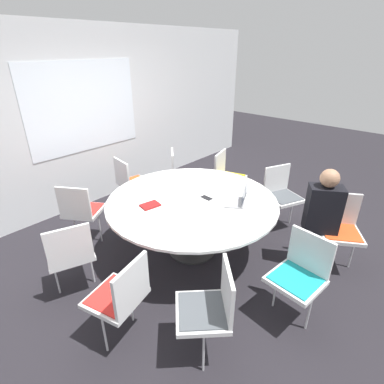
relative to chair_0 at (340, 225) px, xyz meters
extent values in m
plane|color=black|center=(-0.96, 1.43, -0.53)|extent=(16.00, 16.00, 0.00)
cube|color=silver|center=(-0.96, 3.62, 0.82)|extent=(8.00, 0.06, 2.70)
cube|color=white|center=(-0.96, 3.58, 1.02)|extent=(1.80, 0.01, 1.30)
cylinder|color=#333333|center=(-0.96, 1.43, -0.52)|extent=(0.59, 0.59, 0.02)
cylinder|color=#333333|center=(-0.96, 1.43, -0.16)|extent=(0.20, 0.20, 0.69)
cylinder|color=white|center=(-0.96, 1.43, 0.20)|extent=(2.02, 2.02, 0.03)
cube|color=silver|center=(-0.06, -0.04, -0.07)|extent=(0.59, 0.59, 0.04)
cube|color=#E04C1E|center=(-0.06, -0.04, -0.05)|extent=(0.52, 0.52, 0.01)
cube|color=silver|center=(0.11, 0.07, 0.15)|extent=(0.24, 0.37, 0.40)
cylinder|color=silver|center=(0.04, -0.19, -0.31)|extent=(0.02, 0.02, 0.43)
cylinder|color=silver|center=(-0.15, 0.12, -0.31)|extent=(0.02, 0.02, 0.43)
cube|color=silver|center=(0.34, 0.85, -0.07)|extent=(0.57, 0.56, 0.04)
cube|color=#4C5156|center=(0.34, 0.85, -0.05)|extent=(0.50, 0.49, 0.01)
cube|color=silver|center=(0.42, 1.03, 0.15)|extent=(0.39, 0.20, 0.40)
cylinder|color=silver|center=(0.50, 0.78, -0.31)|extent=(0.02, 0.02, 0.43)
cylinder|color=silver|center=(0.17, 0.92, -0.31)|extent=(0.02, 0.02, 0.43)
cube|color=silver|center=(0.41, 1.80, -0.07)|extent=(0.54, 0.52, 0.04)
cube|color=gold|center=(0.41, 1.80, -0.05)|extent=(0.47, 0.46, 0.01)
cube|color=silver|center=(0.35, 1.99, 0.15)|extent=(0.41, 0.14, 0.40)
cylinder|color=silver|center=(0.58, 1.85, -0.31)|extent=(0.02, 0.02, 0.43)
cylinder|color=silver|center=(0.23, 1.75, -0.31)|extent=(0.02, 0.02, 0.43)
cube|color=silver|center=(0.02, 2.45, -0.07)|extent=(0.61, 0.61, 0.04)
cube|color=red|center=(0.02, 2.45, -0.05)|extent=(0.53, 0.54, 0.01)
cube|color=silver|center=(-0.12, 2.59, 0.15)|extent=(0.31, 0.32, 0.40)
cylinder|color=silver|center=(0.14, 2.58, -0.31)|extent=(0.02, 0.02, 0.43)
cylinder|color=silver|center=(-0.11, 2.32, -0.31)|extent=(0.02, 0.02, 0.43)
cube|color=silver|center=(-0.73, 2.82, -0.07)|extent=(0.48, 0.50, 0.04)
cube|color=#E04C1E|center=(-0.73, 2.82, -0.05)|extent=(0.43, 0.44, 0.01)
cube|color=silver|center=(-0.93, 2.85, 0.15)|extent=(0.10, 0.42, 0.40)
cylinder|color=silver|center=(-0.71, 3.00, -0.31)|extent=(0.02, 0.02, 0.43)
cylinder|color=silver|center=(-0.76, 2.65, -0.31)|extent=(0.02, 0.02, 0.43)
cube|color=silver|center=(-1.71, 2.62, -0.07)|extent=(0.59, 0.60, 0.04)
cube|color=red|center=(-1.71, 2.62, -0.05)|extent=(0.52, 0.52, 0.01)
cube|color=silver|center=(-1.88, 2.52, 0.15)|extent=(0.25, 0.37, 0.40)
cylinder|color=silver|center=(-1.81, 2.77, -0.31)|extent=(0.02, 0.02, 0.43)
cylinder|color=silver|center=(-1.62, 2.47, -0.31)|extent=(0.02, 0.02, 0.43)
cube|color=silver|center=(-2.28, 1.92, -0.07)|extent=(0.56, 0.55, 0.04)
cube|color=#E04C1E|center=(-2.28, 1.92, -0.05)|extent=(0.49, 0.48, 0.01)
cube|color=silver|center=(-2.35, 1.74, 0.15)|extent=(0.40, 0.18, 0.40)
cylinder|color=silver|center=(-2.45, 1.99, -0.31)|extent=(0.02, 0.02, 0.43)
cylinder|color=silver|center=(-2.12, 1.86, -0.31)|extent=(0.02, 0.02, 0.43)
cube|color=silver|center=(-2.33, 1.08, -0.07)|extent=(0.53, 0.52, 0.04)
cube|color=red|center=(-2.33, 1.08, -0.05)|extent=(0.47, 0.45, 0.01)
cube|color=silver|center=(-2.28, 0.89, 0.15)|extent=(0.41, 0.13, 0.40)
cylinder|color=silver|center=(-2.51, 1.03, -0.31)|extent=(0.02, 0.02, 0.43)
cylinder|color=silver|center=(-2.16, 1.12, -0.31)|extent=(0.02, 0.02, 0.43)
cube|color=silver|center=(-1.96, 0.43, -0.07)|extent=(0.61, 0.61, 0.04)
cube|color=#4C5156|center=(-1.96, 0.43, -0.05)|extent=(0.54, 0.54, 0.01)
cube|color=silver|center=(-1.82, 0.29, 0.15)|extent=(0.32, 0.32, 0.40)
cylinder|color=silver|center=(-2.09, 0.30, -0.31)|extent=(0.02, 0.02, 0.43)
cylinder|color=silver|center=(-1.83, 0.55, -0.31)|extent=(0.02, 0.02, 0.43)
cube|color=silver|center=(-1.12, 0.02, -0.07)|extent=(0.47, 0.49, 0.04)
cube|color=teal|center=(-1.12, 0.02, -0.05)|extent=(0.41, 0.43, 0.01)
cube|color=silver|center=(-0.93, 0.00, 0.15)|extent=(0.08, 0.42, 0.40)
cylinder|color=silver|center=(-1.15, -0.16, -0.31)|extent=(0.02, 0.02, 0.43)
cylinder|color=silver|center=(-1.10, 0.20, -0.31)|extent=(0.02, 0.02, 0.43)
cylinder|color=black|center=(-0.22, 0.04, -0.29)|extent=(0.10, 0.10, 0.47)
cylinder|color=black|center=(-0.32, 0.19, -0.29)|extent=(0.10, 0.10, 0.47)
cube|color=black|center=(-0.18, 0.17, 0.22)|extent=(0.38, 0.42, 0.55)
sphere|color=#A87A5B|center=(-0.18, 0.17, 0.60)|extent=(0.20, 0.20, 0.20)
cube|color=#99999E|center=(-0.70, 1.00, 0.22)|extent=(0.36, 0.34, 0.02)
cube|color=#99999E|center=(-0.64, 0.91, 0.33)|extent=(0.27, 0.19, 0.20)
cube|color=black|center=(-0.64, 0.91, 0.33)|extent=(0.23, 0.17, 0.17)
cube|color=maroon|center=(-1.39, 1.68, 0.22)|extent=(0.23, 0.19, 0.02)
cube|color=black|center=(-0.81, 1.32, 0.21)|extent=(0.08, 0.14, 0.01)
cube|color=#513319|center=(0.19, 2.41, -0.39)|extent=(0.36, 0.16, 0.28)
camera|label=1|loc=(-3.31, -0.66, 1.85)|focal=28.00mm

